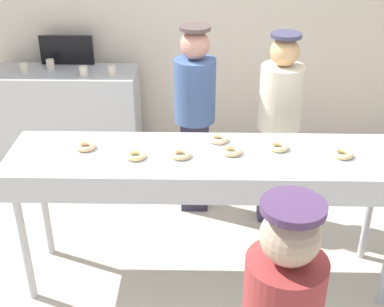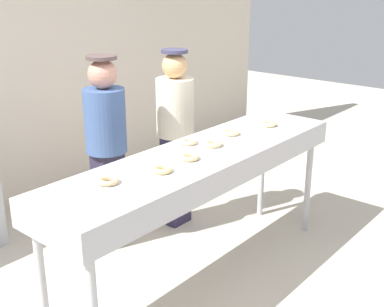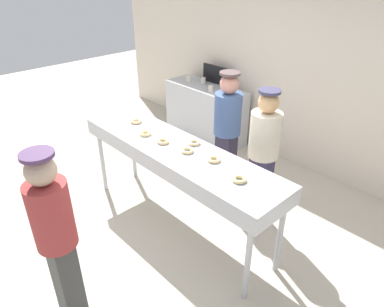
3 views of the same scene
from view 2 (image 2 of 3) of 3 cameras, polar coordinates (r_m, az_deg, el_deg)
ground_plane at (r=4.13m, az=0.95°, el=-13.75°), size 16.00×16.00×0.00m
back_wall at (r=5.34m, az=-19.28°, el=9.76°), size 8.00×0.12×2.92m
fryer_conveyor at (r=3.70m, az=1.03°, el=-1.22°), size 2.69×0.66×1.05m
plain_donut_0 at (r=4.07m, az=4.45°, el=2.39°), size 0.19×0.19×0.04m
plain_donut_1 at (r=4.35m, az=8.68°, el=3.34°), size 0.16×0.16×0.04m
plain_donut_2 at (r=3.51m, az=-0.28°, el=-0.40°), size 0.18×0.18×0.04m
plain_donut_3 at (r=3.83m, az=-0.42°, el=1.36°), size 0.19×0.19×0.04m
plain_donut_4 at (r=3.79m, az=2.43°, el=1.11°), size 0.19×0.19×0.04m
plain_donut_5 at (r=3.15m, az=-9.50°, el=-3.06°), size 0.18×0.18×0.04m
plain_donut_6 at (r=3.29m, az=-3.40°, el=-1.81°), size 0.17×0.17×0.04m
worker_baker at (r=4.26m, az=-9.69°, el=1.39°), size 0.34×0.34×1.67m
worker_assistant at (r=4.60m, az=-1.90°, el=2.92°), size 0.34×0.34×1.66m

